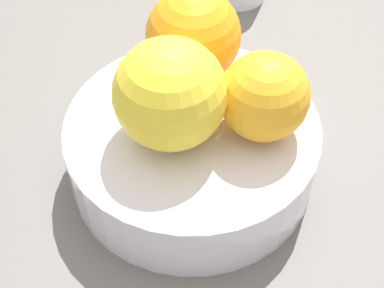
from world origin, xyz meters
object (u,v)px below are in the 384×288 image
Objects in this scene: fruit_bowl at (192,150)px; orange_in_bowl_1 at (193,36)px; orange_in_bowl_0 at (169,93)px; orange_in_bowl_2 at (264,97)px.

orange_in_bowl_1 is (2.94, 5.14, 6.59)cm from fruit_bowl.
fruit_bowl is 8.86cm from orange_in_bowl_1.
orange_in_bowl_1 is (4.67, 5.06, -0.32)cm from orange_in_bowl_0.
fruit_bowl is 7.99cm from orange_in_bowl_2.
fruit_bowl is at bearing 147.98° from orange_in_bowl_2.
fruit_bowl is at bearing -2.68° from orange_in_bowl_0.
orange_in_bowl_0 is at bearing -132.73° from orange_in_bowl_1.
orange_in_bowl_0 is at bearing 177.32° from fruit_bowl.
orange_in_bowl_1 is 7.99cm from orange_in_bowl_2.
orange_in_bowl_2 is at bearing -24.72° from orange_in_bowl_0.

